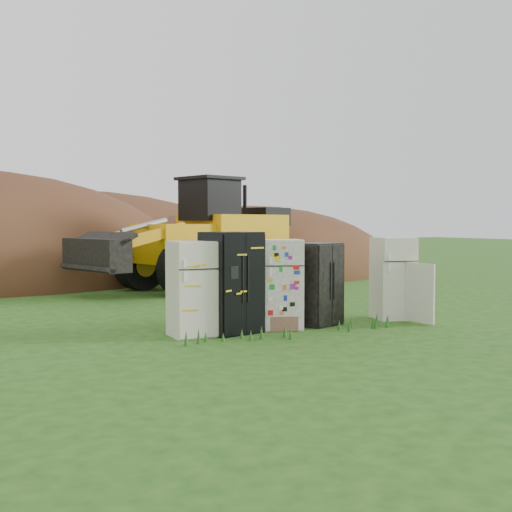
{
  "coord_description": "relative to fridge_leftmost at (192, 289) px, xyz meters",
  "views": [
    {
      "loc": [
        -6.94,
        -11.18,
        2.14
      ],
      "look_at": [
        -0.06,
        2.0,
        1.36
      ],
      "focal_mm": 45.0,
      "sensor_mm": 36.0,
      "label": 1
    }
  ],
  "objects": [
    {
      "name": "ground",
      "position": [
        2.46,
        -0.03,
        -0.9
      ],
      "size": [
        120.0,
        120.0,
        0.0
      ],
      "primitive_type": "plane",
      "color": "#1C4813",
      "rests_on": "ground"
    },
    {
      "name": "fridge_leftmost",
      "position": [
        0.0,
        0.0,
        0.0
      ],
      "size": [
        0.82,
        0.79,
        1.79
      ],
      "primitive_type": null,
      "rotation": [
        0.0,
        0.0,
        -0.04
      ],
      "color": "silver",
      "rests_on": "ground"
    },
    {
      "name": "fridge_open_door",
      "position": [
        4.77,
        -0.05,
        0.01
      ],
      "size": [
        0.99,
        0.94,
        1.81
      ],
      "primitive_type": null,
      "rotation": [
        0.0,
        0.0,
        -0.25
      ],
      "color": "silver",
      "rests_on": "ground"
    },
    {
      "name": "dirt_mound_right",
      "position": [
        7.66,
        12.47,
        -0.9
      ],
      "size": [
        13.04,
        9.57,
        5.67
      ],
      "primitive_type": "ellipsoid",
      "color": "#472416",
      "rests_on": "ground"
    },
    {
      "name": "fridge_dark_mid",
      "position": [
        2.81,
        0.01,
        -0.04
      ],
      "size": [
        1.06,
        0.96,
        1.72
      ],
      "primitive_type": null,
      "rotation": [
        0.0,
        0.0,
        0.33
      ],
      "color": "black",
      "rests_on": "ground"
    },
    {
      "name": "fridge_black_side",
      "position": [
        0.8,
        -0.05,
        0.08
      ],
      "size": [
        1.17,
        1.0,
        1.96
      ],
      "primitive_type": null,
      "rotation": [
        0.0,
        0.0,
        0.21
      ],
      "color": "black",
      "rests_on": "ground"
    },
    {
      "name": "dirt_mound_back",
      "position": [
        1.52,
        18.11,
        -0.9
      ],
      "size": [
        18.33,
        12.22,
        7.17
      ],
      "primitive_type": "ellipsoid",
      "color": "#472416",
      "rests_on": "ground"
    },
    {
      "name": "wheel_loader",
      "position": [
        2.93,
        7.66,
        0.91
      ],
      "size": [
        8.0,
        4.98,
        3.61
      ],
      "primitive_type": null,
      "rotation": [
        0.0,
        0.0,
        0.28
      ],
      "color": "#D2950E",
      "rests_on": "ground"
    },
    {
      "name": "fridge_sticker",
      "position": [
        1.9,
        -0.05,
        0.0
      ],
      "size": [
        1.0,
        0.97,
        1.8
      ],
      "primitive_type": null,
      "rotation": [
        0.0,
        0.0,
        -0.34
      ],
      "color": "white",
      "rests_on": "ground"
    }
  ]
}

